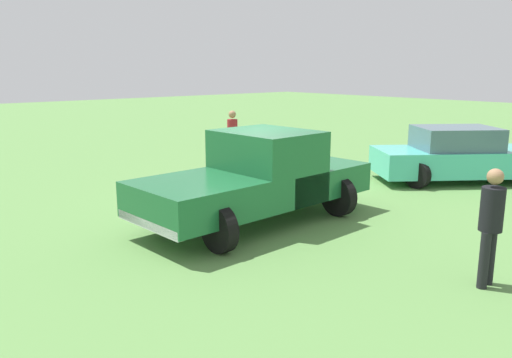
# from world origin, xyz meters

# --- Properties ---
(ground_plane) EXTENTS (80.00, 80.00, 0.00)m
(ground_plane) POSITION_xyz_m (0.00, 0.00, 0.00)
(ground_plane) COLOR #5B8C47
(pickup_truck) EXTENTS (2.58, 5.12, 1.84)m
(pickup_truck) POSITION_xyz_m (0.91, -0.60, 0.96)
(pickup_truck) COLOR black
(pickup_truck) RESTS_ON ground_plane
(sedan_near) EXTENTS (4.23, 4.83, 1.49)m
(sedan_near) POSITION_xyz_m (1.66, 6.05, 0.70)
(sedan_near) COLOR black
(sedan_near) RESTS_ON ground_plane
(person_bystander) EXTENTS (0.43, 0.43, 1.77)m
(person_bystander) POSITION_xyz_m (-4.05, 2.60, 1.00)
(person_bystander) COLOR #7A6B51
(person_bystander) RESTS_ON ground_plane
(person_visitor) EXTENTS (0.34, 0.34, 1.71)m
(person_visitor) POSITION_xyz_m (5.38, -0.25, 0.97)
(person_visitor) COLOR black
(person_visitor) RESTS_ON ground_plane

